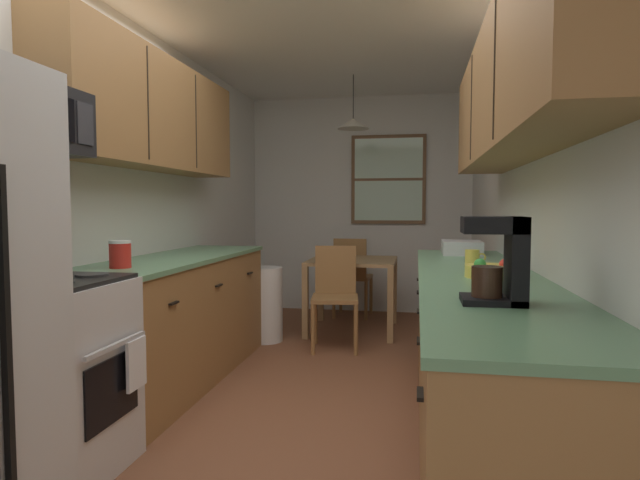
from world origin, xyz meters
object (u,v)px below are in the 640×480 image
microwave_over_range (19,118)px  coffee_maker (502,258)px  dining_chair_far (352,273)px  storage_canister (120,254)px  fruit_bowl (493,270)px  dish_rack (462,248)px  mug_by_coffeemaker (473,258)px  stove_range (50,375)px  dining_chair_near (335,292)px  trash_bin (266,304)px  dining_table (353,270)px

microwave_over_range → coffee_maker: size_ratio=1.92×
dining_chair_far → storage_canister: size_ratio=5.71×
fruit_bowl → microwave_over_range: bearing=-164.9°
fruit_bowl → dish_rack: size_ratio=0.80×
storage_canister → mug_by_coffeemaker: (2.00, 0.47, -0.03)m
coffee_maker → stove_range: bearing=175.4°
dining_chair_near → coffee_maker: (1.01, -2.62, 0.56)m
trash_bin → dish_rack: (1.70, -0.68, 0.60)m
dining_table → fruit_bowl: 2.74m
storage_canister → microwave_over_range: bearing=-99.8°
stove_range → mug_by_coffeemaker: (2.00, 1.09, 0.48)m
trash_bin → fruit_bowl: 2.70m
dining_table → trash_bin: dining_table is taller
microwave_over_range → trash_bin: bearing=80.9°
stove_range → trash_bin: bearing=83.4°
microwave_over_range → dish_rack: 2.91m
trash_bin → coffee_maker: (1.68, -2.72, 0.72)m
microwave_over_range → dining_chair_far: size_ratio=0.67×
dish_rack → dining_chair_near: bearing=150.4°
dining_chair_far → dish_rack: size_ratio=2.65×
dining_table → coffee_maker: 3.43m
coffee_maker → mug_by_coffeemaker: coffee_maker is taller
dining_chair_near → fruit_bowl: (1.08, -1.88, 0.44)m
coffee_maker → dish_rack: bearing=89.3°
storage_canister → fruit_bowl: storage_canister is taller
dining_chair_far → storage_canister: (-0.96, -3.14, 0.48)m
microwave_over_range → dining_chair_near: bearing=66.4°
stove_range → dish_rack: bearing=43.2°
mug_by_coffeemaker → fruit_bowl: size_ratio=0.45×
dining_chair_far → fruit_bowl: bearing=-71.1°
stove_range → coffee_maker: (1.97, -0.16, 0.59)m
stove_range → microwave_over_range: size_ratio=1.82×
dining_chair_far → mug_by_coffeemaker: 2.90m
dining_table → dish_rack: bearing=-52.3°
coffee_maker → dish_rack: size_ratio=0.92×
stove_range → dining_chair_near: stove_range is taller
microwave_over_range → dish_rack: (2.11, 1.87, -0.70)m
microwave_over_range → mug_by_coffeemaker: 2.48m
dining_chair_far → stove_range: bearing=-104.2°
microwave_over_range → fruit_bowl: size_ratio=2.23×
coffee_maker → trash_bin: bearing=121.7°
mug_by_coffeemaker → coffee_maker: bearing=-91.2°
trash_bin → dining_chair_far: bearing=61.4°
trash_bin → storage_canister: storage_canister is taller
dining_chair_far → coffee_maker: size_ratio=2.86×
microwave_over_range → fruit_bowl: 2.34m
dining_chair_near → dining_chair_far: size_ratio=1.00×
dining_chair_near → coffee_maker: size_ratio=2.86×
stove_range → dining_table: (1.04, 3.11, 0.14)m
stove_range → mug_by_coffeemaker: bearing=28.7°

